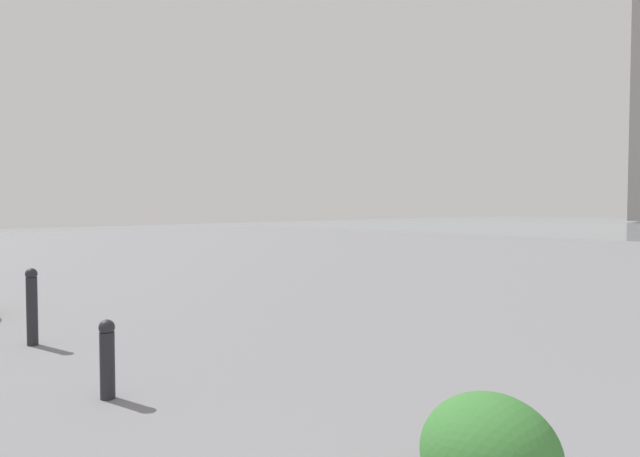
{
  "coord_description": "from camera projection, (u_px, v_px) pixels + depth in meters",
  "views": [
    {
      "loc": [
        0.47,
        1.03,
        1.6
      ],
      "look_at": [
        9.09,
        -7.33,
        1.1
      ],
      "focal_mm": 31.83,
      "sensor_mm": 36.0,
      "label": 1
    }
  ],
  "objects": [
    {
      "name": "bollard_mid",
      "position": [
        32.0,
        305.0,
        6.43
      ],
      "size": [
        0.13,
        0.13,
        0.88
      ],
      "color": "#232328",
      "rests_on": "ground"
    },
    {
      "name": "shrub_low",
      "position": [
        489.0,
        455.0,
        2.91
      ],
      "size": [
        0.74,
        0.66,
        0.63
      ],
      "color": "#387533",
      "rests_on": "ground"
    },
    {
      "name": "bollard_near",
      "position": [
        107.0,
        357.0,
        4.65
      ],
      "size": [
        0.13,
        0.13,
        0.66
      ],
      "color": "#232328",
      "rests_on": "ground"
    }
  ]
}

